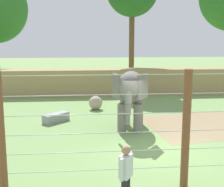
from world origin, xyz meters
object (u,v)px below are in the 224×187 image
at_px(zookeeper, 126,175).
at_px(feed_trough, 56,118).
at_px(enrichment_ball, 96,103).
at_px(elephant, 131,91).

relative_size(zookeeper, feed_trough, 1.24).
height_order(enrichment_ball, zookeeper, zookeeper).
height_order(zookeeper, feed_trough, zookeeper).
distance_m(zookeeper, feed_trough, 8.73).
bearing_deg(feed_trough, elephant, -24.99).
bearing_deg(zookeeper, feed_trough, 106.05).
relative_size(elephant, zookeeper, 2.18).
distance_m(elephant, feed_trough, 4.23).
xyz_separation_m(elephant, enrichment_ball, (-1.44, 4.23, -1.41)).
xyz_separation_m(zookeeper, feed_trough, (-2.40, 8.36, -0.71)).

